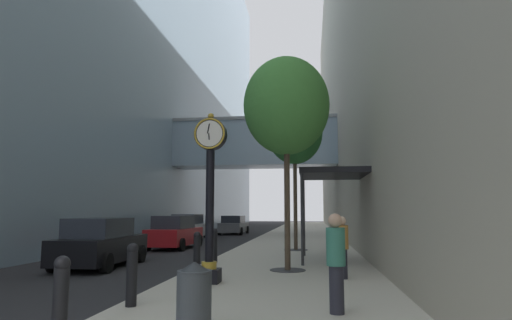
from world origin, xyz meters
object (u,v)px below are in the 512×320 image
(car_black_mid, at_px, (101,243))
(bollard_second, at_px, (132,273))
(bollard_fourth, at_px, (197,251))
(pedestrian_walking, at_px, (336,260))
(street_clock, at_px, (210,188))
(bollard_nearest, at_px, (60,298))
(bollard_fifth, at_px, (215,245))
(car_grey_near, at_px, (234,225))
(trash_bin, at_px, (194,297))
(street_tree_near, at_px, (286,106))
(car_white_far, at_px, (188,227))
(street_tree_mid_near, at_px, (295,133))
(car_red_trailing, at_px, (175,233))
(pedestrian_by_clock, at_px, (342,246))

(car_black_mid, bearing_deg, bollard_second, -58.78)
(bollard_fourth, distance_m, pedestrian_walking, 6.25)
(street_clock, xyz_separation_m, pedestrian_walking, (3.03, -2.95, -1.47))
(street_clock, height_order, bollard_nearest, street_clock)
(bollard_fifth, xyz_separation_m, car_grey_near, (-3.16, 21.42, 0.01))
(bollard_fifth, height_order, trash_bin, bollard_fifth)
(bollard_nearest, distance_m, street_tree_near, 9.42)
(bollard_nearest, relative_size, pedestrian_walking, 0.67)
(bollard_second, height_order, car_white_far, car_white_far)
(street_clock, height_order, street_tree_near, street_tree_near)
(bollard_second, bearing_deg, street_tree_mid_near, 77.82)
(trash_bin, relative_size, car_grey_near, 0.23)
(trash_bin, height_order, car_white_far, car_white_far)
(street_tree_mid_near, distance_m, car_red_trailing, 8.21)
(bollard_second, bearing_deg, trash_bin, -44.78)
(bollard_fifth, xyz_separation_m, car_red_trailing, (-3.71, 6.91, 0.07))
(bollard_second, bearing_deg, bollard_nearest, -90.00)
(bollard_fifth, relative_size, trash_bin, 1.13)
(pedestrian_by_clock, bearing_deg, street_tree_near, 136.49)
(bollard_fourth, bearing_deg, pedestrian_by_clock, -11.27)
(bollard_fourth, bearing_deg, pedestrian_walking, -51.75)
(street_tree_near, bearing_deg, car_red_trailing, 126.45)
(bollard_nearest, distance_m, street_tree_mid_near, 15.92)
(pedestrian_walking, bearing_deg, car_red_trailing, 118.06)
(bollard_nearest, relative_size, pedestrian_by_clock, 0.71)
(car_black_mid, bearing_deg, pedestrian_walking, -40.17)
(bollard_nearest, height_order, bollard_second, same)
(car_grey_near, xyz_separation_m, car_white_far, (-1.94, -7.11, 0.07))
(bollard_nearest, relative_size, bollard_second, 1.00)
(street_clock, relative_size, street_tree_near, 0.65)
(car_grey_near, bearing_deg, street_clock, -81.18)
(street_tree_mid_near, relative_size, car_black_mid, 1.60)
(bollard_fourth, distance_m, street_tree_near, 5.30)
(car_white_far, xyz_separation_m, car_red_trailing, (1.39, -7.40, -0.01))
(bollard_second, relative_size, trash_bin, 1.13)
(bollard_second, relative_size, car_black_mid, 0.27)
(street_tree_near, relative_size, car_white_far, 1.51)
(car_white_far, bearing_deg, car_grey_near, 74.72)
(bollard_fourth, relative_size, pedestrian_by_clock, 0.71)
(street_clock, distance_m, pedestrian_by_clock, 3.90)
(street_clock, bearing_deg, pedestrian_walking, -44.28)
(car_red_trailing, bearing_deg, car_black_mid, -91.52)
(pedestrian_by_clock, xyz_separation_m, car_white_far, (-9.36, 17.54, -0.18))
(trash_bin, height_order, car_grey_near, car_grey_near)
(bollard_fifth, relative_size, car_red_trailing, 0.27)
(street_clock, relative_size, bollard_fifth, 3.69)
(street_clock, distance_m, car_red_trailing, 12.26)
(bollard_fourth, height_order, street_tree_near, street_tree_near)
(street_tree_near, xyz_separation_m, car_black_mid, (-6.60, 1.03, -4.46))
(car_white_far, bearing_deg, pedestrian_by_clock, -61.93)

